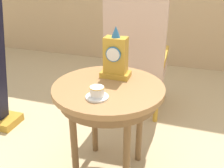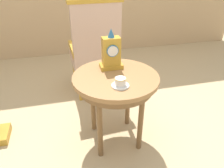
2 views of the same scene
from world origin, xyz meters
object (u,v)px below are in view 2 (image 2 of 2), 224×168
at_px(mantel_clock, 111,53).
at_px(teacup_left, 120,83).
at_px(armchair, 95,48).
at_px(side_table, 116,84).

bearing_deg(mantel_clock, teacup_left, -91.51).
bearing_deg(armchair, mantel_clock, -88.06).
xyz_separation_m(side_table, mantel_clock, (-0.00, 0.15, 0.21)).
bearing_deg(teacup_left, mantel_clock, 88.49).
distance_m(side_table, armchair, 0.84).
distance_m(teacup_left, mantel_clock, 0.33).
height_order(side_table, armchair, armchair).
bearing_deg(side_table, armchair, 91.65).
distance_m(side_table, mantel_clock, 0.26).
relative_size(side_table, armchair, 0.61).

